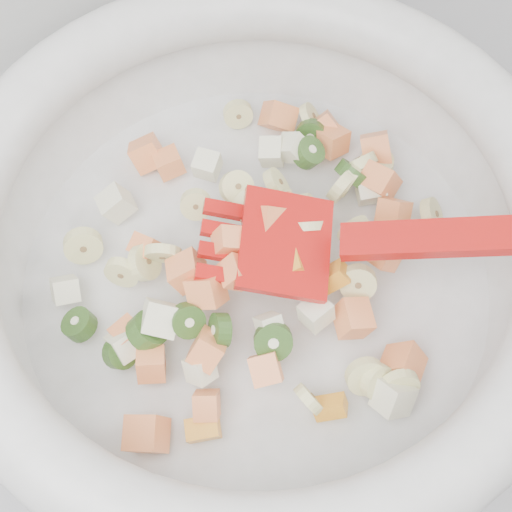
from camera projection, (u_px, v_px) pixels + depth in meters
name	position (u px, v px, depth m)	size (l,w,h in m)	color
counter	(281.00, 463.00, 0.97)	(2.00, 0.60, 0.90)	gray
mixing_bowl	(257.00, 245.00, 0.52)	(0.48, 0.43, 0.14)	beige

